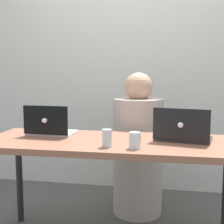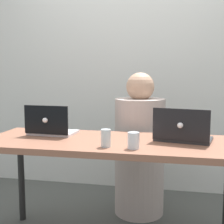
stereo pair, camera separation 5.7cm
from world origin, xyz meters
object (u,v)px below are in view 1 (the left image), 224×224
object	(u,v)px
person_at_center	(138,152)
laptop_back_right	(182,134)
water_glass_center	(107,139)
laptop_back_left	(50,128)
water_glass_right	(135,141)

from	to	relation	value
person_at_center	laptop_back_right	size ratio (longest dim) A/B	3.04
person_at_center	water_glass_center	size ratio (longest dim) A/B	11.29
laptop_back_left	water_glass_center	distance (m)	0.54
laptop_back_right	laptop_back_left	world-z (taller)	laptop_back_right
person_at_center	laptop_back_left	distance (m)	0.82
person_at_center	water_glass_right	xyz separation A→B (m)	(0.05, -0.79, 0.27)
laptop_back_left	water_glass_right	xyz separation A→B (m)	(0.64, -0.29, -0.01)
laptop_back_right	water_glass_right	size ratio (longest dim) A/B	4.07
laptop_back_right	laptop_back_left	bearing A→B (deg)	9.60
person_at_center	laptop_back_left	xyz separation A→B (m)	(-0.58, -0.50, 0.27)
laptop_back_right	water_glass_center	distance (m)	0.52
person_at_center	water_glass_center	bearing A→B (deg)	98.27
laptop_back_right	laptop_back_left	distance (m)	0.92
laptop_back_right	water_glass_center	size ratio (longest dim) A/B	3.71
laptop_back_left	water_glass_right	distance (m)	0.70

